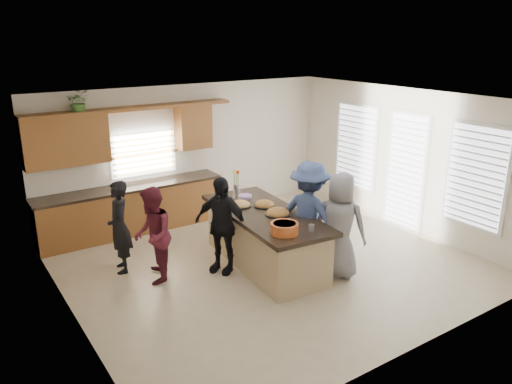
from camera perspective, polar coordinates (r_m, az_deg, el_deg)
floor at (r=8.70m, az=1.57°, el=-8.14°), size 6.50×6.50×0.00m
room_shell at (r=8.05m, az=1.68°, el=4.11°), size 6.52×6.02×2.81m
back_cabinetry at (r=10.03m, az=-14.45°, el=0.46°), size 4.08×0.66×2.46m
right_wall_glazing at (r=10.26m, az=16.95°, el=3.13°), size 0.06×4.00×2.25m
island at (r=8.49m, az=1.04°, el=-5.47°), size 1.38×2.79×0.95m
platter_front at (r=8.18m, az=2.50°, el=-2.43°), size 0.43×0.43×0.17m
platter_mid at (r=8.57m, az=0.97°, el=-1.47°), size 0.38×0.38×0.16m
platter_back at (r=8.57m, az=-1.76°, el=-1.48°), size 0.37×0.37×0.15m
salad_bowl at (r=7.42m, az=3.27°, el=-4.11°), size 0.42×0.42×0.16m
clear_cup at (r=7.54m, az=6.36°, el=-4.11°), size 0.09×0.09×0.11m
plate_stack at (r=9.02m, az=-1.28°, el=-0.50°), size 0.25×0.25×0.05m
flower_vase at (r=9.33m, az=-2.25°, el=1.35°), size 0.14×0.14×0.41m
potted_plant at (r=9.56m, az=-19.59°, el=9.67°), size 0.47×0.43×0.44m
woman_left_back at (r=8.45m, az=-15.33°, el=-3.88°), size 0.49×0.64×1.55m
woman_left_mid at (r=8.00m, az=-11.73°, el=-4.87°), size 0.84×0.92×1.55m
woman_left_front at (r=8.15m, az=-4.00°, el=-3.77°), size 0.84×1.02×1.63m
woman_right_back at (r=8.27m, az=6.13°, el=-2.73°), size 1.05×1.35×1.84m
woman_right_front at (r=8.06m, az=9.54°, el=-3.79°), size 0.93×1.02×1.74m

